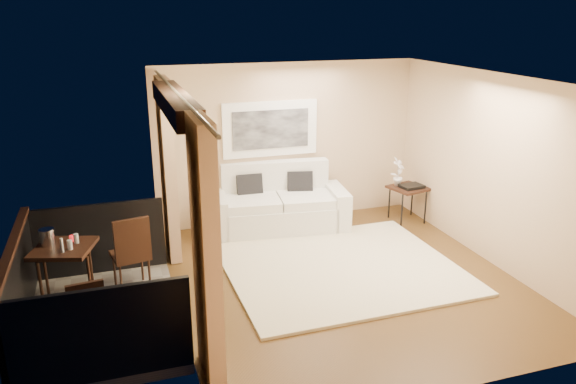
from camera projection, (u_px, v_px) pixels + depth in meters
floor at (344, 279)px, 7.67m from camera, size 5.00×5.00×0.00m
room_shell at (175, 103)px, 6.26m from camera, size 5.00×6.40×5.00m
balcony at (87, 305)px, 6.64m from camera, size 1.81×2.60×1.17m
curtains at (183, 203)px, 6.64m from camera, size 0.16×4.80×2.64m
artwork at (270, 129)px, 9.30m from camera, size 1.62×0.07×0.92m
rug at (341, 268)px, 7.95m from camera, size 3.21×2.81×0.04m
sofa at (278, 206)px, 9.36m from camera, size 2.35×1.23×1.08m
side_table at (408, 190)px, 9.62m from camera, size 0.68×0.68×0.61m
tray at (412, 186)px, 9.56m from camera, size 0.42×0.33×0.05m
orchid at (398, 172)px, 9.59m from camera, size 0.32×0.30×0.50m
bistro_table at (64, 253)px, 6.80m from camera, size 0.83×0.83×0.79m
balcony_chair_far at (131, 249)px, 7.13m from camera, size 0.53×0.54×1.05m
balcony_chair_near at (89, 319)px, 5.74m from camera, size 0.42×0.42×0.87m
ice_bucket at (47, 237)px, 6.80m from camera, size 0.18×0.18×0.20m
candle at (72, 238)px, 6.92m from camera, size 0.06×0.06×0.07m
vase at (62, 245)px, 6.58m from camera, size 0.04×0.04×0.18m
glass_a at (70, 245)px, 6.67m from camera, size 0.06×0.06×0.12m
glass_b at (76, 239)px, 6.85m from camera, size 0.06×0.06×0.12m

